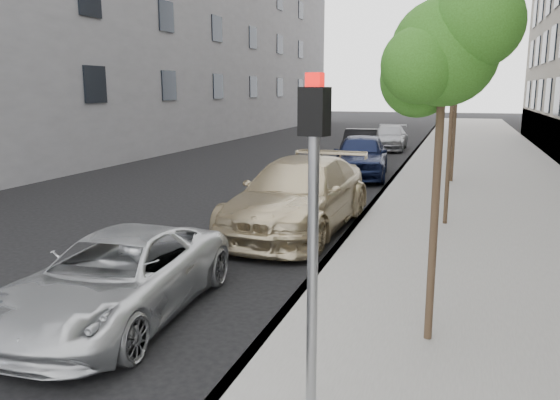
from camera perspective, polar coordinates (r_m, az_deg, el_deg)
The scene contains 12 objects.
ground at distance 7.12m, azimuth -13.59°, elevation -16.28°, with size 160.00×160.00×0.00m, color black.
sidewalk at distance 29.49m, azimuth 19.99°, elevation 4.50°, with size 6.40×72.00×0.14m, color gray.
curb at distance 29.56m, azimuth 13.92°, elevation 4.87°, with size 0.15×72.00×0.14m, color #9E9B93.
tree_near at distance 6.82m, azimuth 17.00°, elevation 14.50°, with size 1.61×1.41×4.36m.
tree_mid at distance 13.37m, azimuth 18.10°, elevation 16.47°, with size 1.81×1.61×5.34m.
tree_far at distance 19.82m, azimuth 18.22°, elevation 13.22°, with size 1.70×1.50×4.79m.
signal_pole at distance 4.91m, azimuth 3.49°, elevation -1.45°, with size 0.27×0.22×3.28m.
minivan at distance 8.34m, azimuth -16.56°, elevation -7.69°, with size 2.03×4.40×1.22m, color silver.
suv at distance 12.85m, azimuth 2.00°, elevation 0.50°, with size 2.35×5.79×1.68m, color #C6B48D.
sedan_blue at distance 21.04m, azimuth 8.46°, elevation 4.62°, with size 1.95×4.85×1.65m, color #101736.
sedan_black at distance 26.32m, azimuth 8.41°, elevation 5.73°, with size 1.52×4.37×1.44m, color black.
sedan_rear at distance 31.23m, azimuth 11.33°, elevation 6.42°, with size 1.87×4.60×1.34m, color #95979D.
Camera 1 is at (3.46, -5.30, 3.27)m, focal length 35.00 mm.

